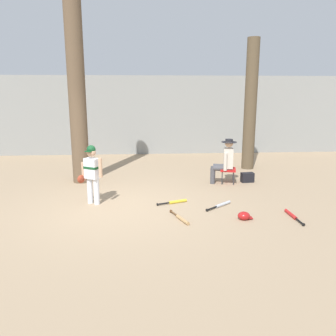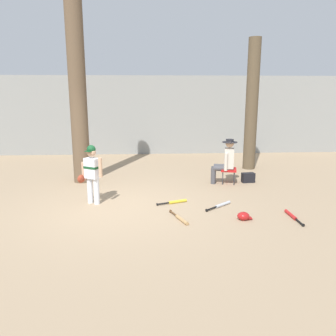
{
  "view_description": "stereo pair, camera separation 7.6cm",
  "coord_description": "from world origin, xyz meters",
  "px_view_note": "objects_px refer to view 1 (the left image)",
  "views": [
    {
      "loc": [
        0.56,
        -6.95,
        2.4
      ],
      "look_at": [
        1.07,
        0.43,
        0.75
      ],
      "focal_mm": 36.27,
      "sensor_mm": 36.0,
      "label": 1
    },
    {
      "loc": [
        0.63,
        -6.95,
        2.4
      ],
      "look_at": [
        1.07,
        0.43,
        0.75
      ],
      "focal_mm": 36.27,
      "sensor_mm": 36.0,
      "label": 2
    }
  ],
  "objects_px": {
    "young_ballplayer": "(91,171)",
    "bat_red_barrel": "(292,215)",
    "tree_behind_spectator": "(250,112)",
    "bat_aluminum_silver": "(221,205)",
    "folding_stool": "(228,170)",
    "bat_wood_tan": "(181,219)",
    "batting_helmet_red": "(244,216)",
    "tree_near_player": "(76,77)",
    "handbag_beside_stool": "(247,177)",
    "seated_spectator": "(225,160)",
    "bat_yellow_trainer": "(175,202)"
  },
  "relations": [
    {
      "from": "handbag_beside_stool",
      "to": "tree_near_player",
      "type": "bearing_deg",
      "value": 175.32
    },
    {
      "from": "bat_aluminum_silver",
      "to": "batting_helmet_red",
      "type": "xyz_separation_m",
      "value": [
        0.27,
        -0.79,
        0.04
      ]
    },
    {
      "from": "tree_near_player",
      "to": "seated_spectator",
      "type": "distance_m",
      "value": 4.45
    },
    {
      "from": "folding_stool",
      "to": "bat_aluminum_silver",
      "type": "distance_m",
      "value": 1.99
    },
    {
      "from": "folding_stool",
      "to": "bat_wood_tan",
      "type": "height_order",
      "value": "folding_stool"
    },
    {
      "from": "tree_near_player",
      "to": "bat_wood_tan",
      "type": "distance_m",
      "value": 4.79
    },
    {
      "from": "tree_behind_spectator",
      "to": "bat_aluminum_silver",
      "type": "height_order",
      "value": "tree_behind_spectator"
    },
    {
      "from": "folding_stool",
      "to": "bat_red_barrel",
      "type": "distance_m",
      "value": 2.7
    },
    {
      "from": "handbag_beside_stool",
      "to": "bat_yellow_trainer",
      "type": "distance_m",
      "value": 2.71
    },
    {
      "from": "tree_near_player",
      "to": "handbag_beside_stool",
      "type": "relative_size",
      "value": 18.37
    },
    {
      "from": "batting_helmet_red",
      "to": "tree_near_player",
      "type": "bearing_deg",
      "value": 139.47
    },
    {
      "from": "young_ballplayer",
      "to": "bat_aluminum_silver",
      "type": "height_order",
      "value": "young_ballplayer"
    },
    {
      "from": "bat_aluminum_silver",
      "to": "batting_helmet_red",
      "type": "relative_size",
      "value": 2.27
    },
    {
      "from": "bat_yellow_trainer",
      "to": "bat_wood_tan",
      "type": "height_order",
      "value": "same"
    },
    {
      "from": "tree_near_player",
      "to": "batting_helmet_red",
      "type": "distance_m",
      "value": 5.51
    },
    {
      "from": "folding_stool",
      "to": "bat_wood_tan",
      "type": "distance_m",
      "value": 3.06
    },
    {
      "from": "seated_spectator",
      "to": "bat_red_barrel",
      "type": "relative_size",
      "value": 1.53
    },
    {
      "from": "bat_yellow_trainer",
      "to": "batting_helmet_red",
      "type": "relative_size",
      "value": 2.44
    },
    {
      "from": "tree_behind_spectator",
      "to": "bat_wood_tan",
      "type": "relative_size",
      "value": 5.64
    },
    {
      "from": "bat_yellow_trainer",
      "to": "seated_spectator",
      "type": "bearing_deg",
      "value": 47.76
    },
    {
      "from": "bat_aluminum_silver",
      "to": "bat_red_barrel",
      "type": "height_order",
      "value": "same"
    },
    {
      "from": "seated_spectator",
      "to": "bat_aluminum_silver",
      "type": "bearing_deg",
      "value": -104.77
    },
    {
      "from": "bat_red_barrel",
      "to": "handbag_beside_stool",
      "type": "bearing_deg",
      "value": 92.01
    },
    {
      "from": "tree_behind_spectator",
      "to": "young_ballplayer",
      "type": "height_order",
      "value": "tree_behind_spectator"
    },
    {
      "from": "batting_helmet_red",
      "to": "bat_aluminum_silver",
      "type": "bearing_deg",
      "value": 108.77
    },
    {
      "from": "bat_aluminum_silver",
      "to": "batting_helmet_red",
      "type": "height_order",
      "value": "batting_helmet_red"
    },
    {
      "from": "young_ballplayer",
      "to": "bat_red_barrel",
      "type": "bearing_deg",
      "value": -15.29
    },
    {
      "from": "folding_stool",
      "to": "bat_wood_tan",
      "type": "bearing_deg",
      "value": -120.47
    },
    {
      "from": "folding_stool",
      "to": "batting_helmet_red",
      "type": "height_order",
      "value": "folding_stool"
    },
    {
      "from": "tree_near_player",
      "to": "bat_red_barrel",
      "type": "distance_m",
      "value": 6.19
    },
    {
      "from": "tree_behind_spectator",
      "to": "folding_stool",
      "type": "xyz_separation_m",
      "value": [
        -1.08,
        -1.78,
        -1.43
      ]
    },
    {
      "from": "bat_aluminum_silver",
      "to": "batting_helmet_red",
      "type": "distance_m",
      "value": 0.83
    },
    {
      "from": "tree_near_player",
      "to": "young_ballplayer",
      "type": "relative_size",
      "value": 4.79
    },
    {
      "from": "seated_spectator",
      "to": "bat_wood_tan",
      "type": "bearing_deg",
      "value": -118.69
    },
    {
      "from": "young_ballplayer",
      "to": "bat_aluminum_silver",
      "type": "bearing_deg",
      "value": -7.7
    },
    {
      "from": "bat_aluminum_silver",
      "to": "bat_yellow_trainer",
      "type": "bearing_deg",
      "value": 163.99
    },
    {
      "from": "young_ballplayer",
      "to": "seated_spectator",
      "type": "height_order",
      "value": "young_ballplayer"
    },
    {
      "from": "tree_near_player",
      "to": "handbag_beside_stool",
      "type": "height_order",
      "value": "tree_near_player"
    },
    {
      "from": "tree_behind_spectator",
      "to": "bat_yellow_trainer",
      "type": "bearing_deg",
      "value": -128.08
    },
    {
      "from": "tree_near_player",
      "to": "handbag_beside_stool",
      "type": "distance_m",
      "value": 5.27
    },
    {
      "from": "tree_near_player",
      "to": "bat_yellow_trainer",
      "type": "xyz_separation_m",
      "value": [
        2.4,
        -2.04,
        -2.76
      ]
    },
    {
      "from": "folding_stool",
      "to": "bat_yellow_trainer",
      "type": "xyz_separation_m",
      "value": [
        -1.56,
        -1.59,
        -0.33
      ]
    },
    {
      "from": "folding_stool",
      "to": "bat_aluminum_silver",
      "type": "relative_size",
      "value": 0.75
    },
    {
      "from": "seated_spectator",
      "to": "batting_helmet_red",
      "type": "xyz_separation_m",
      "value": [
        -0.23,
        -2.68,
        -0.57
      ]
    },
    {
      "from": "bat_yellow_trainer",
      "to": "bat_red_barrel",
      "type": "height_order",
      "value": "same"
    },
    {
      "from": "tree_near_player",
      "to": "bat_red_barrel",
      "type": "height_order",
      "value": "tree_near_player"
    },
    {
      "from": "bat_wood_tan",
      "to": "batting_helmet_red",
      "type": "relative_size",
      "value": 2.59
    },
    {
      "from": "folding_stool",
      "to": "seated_spectator",
      "type": "distance_m",
      "value": 0.29
    },
    {
      "from": "bat_wood_tan",
      "to": "batting_helmet_red",
      "type": "bearing_deg",
      "value": -1.61
    },
    {
      "from": "young_ballplayer",
      "to": "batting_helmet_red",
      "type": "height_order",
      "value": "young_ballplayer"
    }
  ]
}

